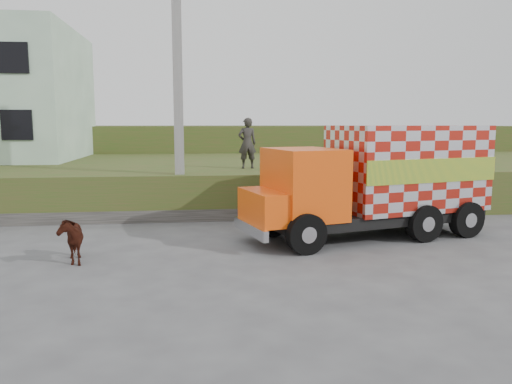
{
  "coord_description": "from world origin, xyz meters",
  "views": [
    {
      "loc": [
        -0.46,
        -11.95,
        3.16
      ],
      "look_at": [
        1.15,
        1.45,
        1.3
      ],
      "focal_mm": 35.0,
      "sensor_mm": 36.0,
      "label": 1
    }
  ],
  "objects": [
    {
      "name": "embankment",
      "position": [
        0.0,
        10.0,
        0.75
      ],
      "size": [
        40.0,
        12.0,
        1.5
      ],
      "primitive_type": "cube",
      "color": "#34531B",
      "rests_on": "ground"
    },
    {
      "name": "ground",
      "position": [
        0.0,
        0.0,
        0.0
      ],
      "size": [
        120.0,
        120.0,
        0.0
      ],
      "primitive_type": "plane",
      "color": "#474749",
      "rests_on": "ground"
    },
    {
      "name": "embankment_far",
      "position": [
        0.0,
        22.0,
        1.5
      ],
      "size": [
        40.0,
        12.0,
        3.0
      ],
      "primitive_type": "cube",
      "color": "#34531B",
      "rests_on": "ground"
    },
    {
      "name": "cargo_truck",
      "position": [
        4.62,
        1.38,
        1.6
      ],
      "size": [
        7.28,
        3.87,
        3.1
      ],
      "rotation": [
        0.0,
        0.0,
        0.26
      ],
      "color": "black",
      "rests_on": "ground"
    },
    {
      "name": "utility_pole",
      "position": [
        -1.0,
        4.6,
        4.08
      ],
      "size": [
        1.2,
        0.3,
        8.0
      ],
      "color": "gray",
      "rests_on": "ground"
    },
    {
      "name": "cow",
      "position": [
        -3.36,
        -0.38,
        0.55
      ],
      "size": [
        0.96,
        1.43,
        1.11
      ],
      "primitive_type": "imported",
      "rotation": [
        0.0,
        0.0,
        0.3
      ],
      "color": "black",
      "rests_on": "ground"
    },
    {
      "name": "retaining_strip",
      "position": [
        -2.0,
        4.2,
        0.2
      ],
      "size": [
        16.0,
        0.5,
        0.4
      ],
      "primitive_type": "cube",
      "color": "#595651",
      "rests_on": "ground"
    },
    {
      "name": "pedestrian",
      "position": [
        1.43,
        6.46,
        2.43
      ],
      "size": [
        0.72,
        0.51,
        1.87
      ],
      "primitive_type": "imported",
      "rotation": [
        0.0,
        0.0,
        3.23
      ],
      "color": "#322E2C",
      "rests_on": "embankment"
    }
  ]
}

